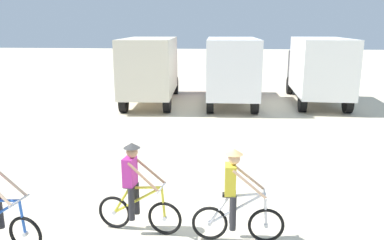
{
  "coord_description": "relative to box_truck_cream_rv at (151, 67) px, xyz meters",
  "views": [
    {
      "loc": [
        0.7,
        -7.32,
        3.96
      ],
      "look_at": [
        -0.33,
        4.19,
        1.1
      ],
      "focal_mm": 35.87,
      "sensor_mm": 36.0,
      "label": 1
    }
  ],
  "objects": [
    {
      "name": "ground_plane",
      "position": [
        3.16,
        -12.2,
        -1.87
      ],
      "size": [
        120.0,
        120.0,
        0.0
      ],
      "primitive_type": "plane",
      "color": "beige"
    },
    {
      "name": "box_truck_cream_rv",
      "position": [
        0.0,
        0.0,
        0.0
      ],
      "size": [
        2.74,
        6.87,
        3.35
      ],
      "color": "beige",
      "rests_on": "ground"
    },
    {
      "name": "cyclist_near_camera",
      "position": [
        4.08,
        -12.98,
        -1.03
      ],
      "size": [
        1.73,
        0.52,
        1.82
      ],
      "color": "black",
      "rests_on": "ground"
    },
    {
      "name": "cyclist_cowboy_hat",
      "position": [
        2.17,
        -12.79,
        -1.03
      ],
      "size": [
        1.72,
        0.53,
        1.82
      ],
      "color": "black",
      "rests_on": "ground"
    },
    {
      "name": "box_truck_white_box",
      "position": [
        8.55,
        0.73,
        0.0
      ],
      "size": [
        2.61,
        6.83,
        3.35
      ],
      "color": "white",
      "rests_on": "ground"
    },
    {
      "name": "box_truck_avon_van",
      "position": [
        4.11,
        0.14,
        0.0
      ],
      "size": [
        2.54,
        6.81,
        3.35
      ],
      "color": "white",
      "rests_on": "ground"
    }
  ]
}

